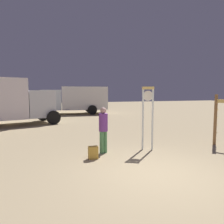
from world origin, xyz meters
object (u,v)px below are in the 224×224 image
(backpack, at_px, (93,153))
(box_truck_far, at_px, (76,99))
(person_near_clock, at_px, (103,128))
(standing_clock, at_px, (148,112))

(backpack, height_order, box_truck_far, box_truck_far)
(person_near_clock, height_order, backpack, person_near_clock)
(standing_clock, distance_m, person_near_clock, 1.74)
(person_near_clock, bearing_deg, standing_clock, -3.97)
(standing_clock, xyz_separation_m, box_truck_far, (-0.34, 14.09, 0.09))
(person_near_clock, height_order, box_truck_far, box_truck_far)
(backpack, distance_m, box_truck_far, 14.66)
(standing_clock, distance_m, backpack, 2.50)
(standing_clock, bearing_deg, backpack, -169.58)
(backpack, xyz_separation_m, box_truck_far, (1.81, 14.49, 1.29))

